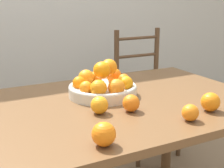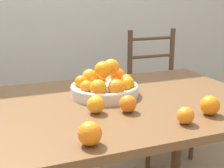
{
  "view_description": "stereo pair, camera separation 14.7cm",
  "coord_description": "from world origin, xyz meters",
  "px_view_note": "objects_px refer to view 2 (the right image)",
  "views": [
    {
      "loc": [
        -0.47,
        -1.25,
        1.25
      ],
      "look_at": [
        0.18,
        0.01,
        0.85
      ],
      "focal_mm": 50.0,
      "sensor_mm": 36.0,
      "label": 1
    },
    {
      "loc": [
        -0.34,
        -1.31,
        1.25
      ],
      "look_at": [
        0.18,
        0.01,
        0.85
      ],
      "focal_mm": 50.0,
      "sensor_mm": 36.0,
      "label": 2
    }
  ],
  "objects_px": {
    "fruit_bowl": "(105,85)",
    "orange_loose_2": "(185,116)",
    "orange_loose_1": "(90,133)",
    "orange_loose_3": "(128,104)",
    "chair_right": "(158,96)",
    "orange_loose_0": "(210,105)",
    "orange_loose_4": "(96,105)"
  },
  "relations": [
    {
      "from": "orange_loose_3",
      "to": "orange_loose_4",
      "type": "relative_size",
      "value": 0.99
    },
    {
      "from": "orange_loose_1",
      "to": "orange_loose_3",
      "type": "height_order",
      "value": "orange_loose_1"
    },
    {
      "from": "fruit_bowl",
      "to": "orange_loose_2",
      "type": "xyz_separation_m",
      "value": [
        0.17,
        -0.46,
        -0.02
      ]
    },
    {
      "from": "orange_loose_0",
      "to": "orange_loose_1",
      "type": "relative_size",
      "value": 1.0
    },
    {
      "from": "orange_loose_0",
      "to": "orange_loose_2",
      "type": "relative_size",
      "value": 1.21
    },
    {
      "from": "chair_right",
      "to": "orange_loose_0",
      "type": "bearing_deg",
      "value": -108.29
    },
    {
      "from": "orange_loose_1",
      "to": "orange_loose_4",
      "type": "bearing_deg",
      "value": 67.71
    },
    {
      "from": "fruit_bowl",
      "to": "orange_loose_4",
      "type": "relative_size",
      "value": 4.48
    },
    {
      "from": "orange_loose_3",
      "to": "chair_right",
      "type": "xyz_separation_m",
      "value": [
        0.67,
        0.9,
        -0.32
      ]
    },
    {
      "from": "orange_loose_2",
      "to": "chair_right",
      "type": "height_order",
      "value": "chair_right"
    },
    {
      "from": "orange_loose_1",
      "to": "orange_loose_0",
      "type": "bearing_deg",
      "value": 8.38
    },
    {
      "from": "orange_loose_1",
      "to": "orange_loose_3",
      "type": "bearing_deg",
      "value": 43.82
    },
    {
      "from": "fruit_bowl",
      "to": "orange_loose_1",
      "type": "bearing_deg",
      "value": -115.47
    },
    {
      "from": "orange_loose_0",
      "to": "orange_loose_1",
      "type": "distance_m",
      "value": 0.56
    },
    {
      "from": "orange_loose_0",
      "to": "orange_loose_2",
      "type": "bearing_deg",
      "value": -163.21
    },
    {
      "from": "fruit_bowl",
      "to": "orange_loose_3",
      "type": "xyz_separation_m",
      "value": [
        0.01,
        -0.26,
        -0.02
      ]
    },
    {
      "from": "chair_right",
      "to": "orange_loose_3",
      "type": "bearing_deg",
      "value": -126.02
    },
    {
      "from": "chair_right",
      "to": "orange_loose_4",
      "type": "bearing_deg",
      "value": -132.35
    },
    {
      "from": "orange_loose_0",
      "to": "chair_right",
      "type": "xyz_separation_m",
      "value": [
        0.36,
        1.06,
        -0.32
      ]
    },
    {
      "from": "orange_loose_2",
      "to": "orange_loose_3",
      "type": "distance_m",
      "value": 0.26
    },
    {
      "from": "orange_loose_0",
      "to": "orange_loose_4",
      "type": "relative_size",
      "value": 1.09
    },
    {
      "from": "orange_loose_3",
      "to": "chair_right",
      "type": "bearing_deg",
      "value": 53.26
    },
    {
      "from": "fruit_bowl",
      "to": "chair_right",
      "type": "xyz_separation_m",
      "value": [
        0.69,
        0.65,
        -0.33
      ]
    },
    {
      "from": "fruit_bowl",
      "to": "orange_loose_2",
      "type": "distance_m",
      "value": 0.49
    },
    {
      "from": "orange_loose_4",
      "to": "fruit_bowl",
      "type": "bearing_deg",
      "value": 60.74
    },
    {
      "from": "chair_right",
      "to": "orange_loose_2",
      "type": "bearing_deg",
      "value": -114.37
    },
    {
      "from": "chair_right",
      "to": "orange_loose_1",
      "type": "bearing_deg",
      "value": -128.21
    },
    {
      "from": "orange_loose_1",
      "to": "orange_loose_4",
      "type": "distance_m",
      "value": 0.3
    },
    {
      "from": "orange_loose_2",
      "to": "orange_loose_3",
      "type": "xyz_separation_m",
      "value": [
        -0.16,
        0.2,
        0.0
      ]
    },
    {
      "from": "orange_loose_0",
      "to": "chair_right",
      "type": "height_order",
      "value": "chair_right"
    },
    {
      "from": "fruit_bowl",
      "to": "orange_loose_2",
      "type": "bearing_deg",
      "value": -69.69
    },
    {
      "from": "fruit_bowl",
      "to": "chair_right",
      "type": "bearing_deg",
      "value": 43.32
    }
  ]
}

